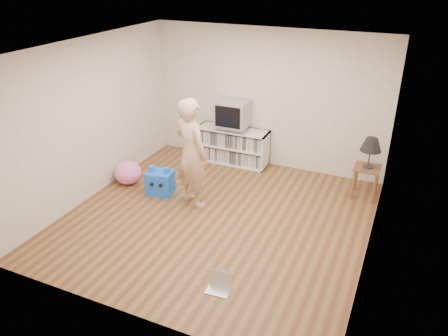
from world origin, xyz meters
The scene contains 13 objects.
ground centered at (0.00, 0.00, 0.00)m, with size 4.50×4.50×0.00m, color brown.
walls centered at (0.00, 0.00, 1.30)m, with size 4.52×4.52×2.60m.
ceiling centered at (0.00, 0.00, 2.60)m, with size 4.50×4.50×0.01m, color white.
media_unit centered at (-0.59, 2.04, 0.35)m, with size 1.40×0.45×0.70m.
dvd_deck centered at (-0.59, 2.02, 0.73)m, with size 0.45×0.35×0.07m, color gray.
crt_tv centered at (-0.59, 2.02, 1.02)m, with size 0.60×0.53×0.50m.
side_table centered at (1.99, 1.65, 0.42)m, with size 0.42×0.42×0.55m.
table_lamp centered at (1.99, 1.65, 0.94)m, with size 0.34×0.34×0.52m.
person centered at (-0.56, 0.26, 0.90)m, with size 0.66×0.43×1.80m, color #D3AF90.
laptop centered at (0.71, -1.45, 0.05)m, with size 0.31×0.26×0.20m.
playing_cards centered at (0.63, -1.15, 0.01)m, with size 0.07×0.09×0.02m, color #4569B9.
plush_blue centered at (-1.22, 0.34, 0.21)m, with size 0.48×0.42×0.50m.
plush_pink centered at (-1.95, 0.43, 0.20)m, with size 0.48×0.48×0.41m, color pink.
Camera 1 is at (2.46, -5.25, 3.66)m, focal length 35.00 mm.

